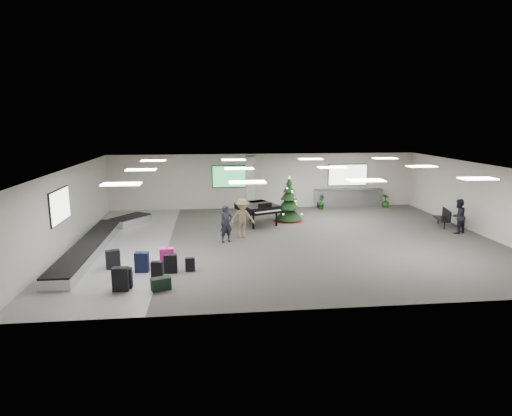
{
  "coord_description": "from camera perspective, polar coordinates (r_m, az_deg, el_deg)",
  "views": [
    {
      "loc": [
        -3.2,
        -17.76,
        5.13
      ],
      "look_at": [
        -1.17,
        1.0,
        1.23
      ],
      "focal_mm": 30.0,
      "sensor_mm": 36.0,
      "label": 1
    }
  ],
  "objects": [
    {
      "name": "potted_plant_right",
      "position": [
        26.67,
        16.91,
        0.93
      ],
      "size": [
        0.62,
        0.62,
        0.79
      ],
      "primitive_type": "imported",
      "rotation": [
        0.0,
        0.0,
        2.21
      ],
      "color": "#154118",
      "rests_on": "ground"
    },
    {
      "name": "suitcase_1",
      "position": [
        14.57,
        -13.05,
        -8.04
      ],
      "size": [
        0.4,
        0.25,
        0.6
      ],
      "rotation": [
        0.0,
        0.0,
        -0.15
      ],
      "color": "black",
      "rests_on": "ground"
    },
    {
      "name": "traveler_bench",
      "position": [
        21.66,
        25.35,
        -1.0
      ],
      "size": [
        0.97,
        0.89,
        1.6
      ],
      "primitive_type": "imported",
      "rotation": [
        0.0,
        0.0,
        3.6
      ],
      "color": "black",
      "rests_on": "ground"
    },
    {
      "name": "suitcase_3",
      "position": [
        14.98,
        -11.31,
        -7.28
      ],
      "size": [
        0.44,
        0.24,
        0.67
      ],
      "rotation": [
        0.0,
        0.0,
        -0.01
      ],
      "color": "black",
      "rests_on": "ground"
    },
    {
      "name": "traveler_a",
      "position": [
        18.19,
        -3.99,
        -2.13
      ],
      "size": [
        0.69,
        0.6,
        1.6
      ],
      "primitive_type": "imported",
      "rotation": [
        0.0,
        0.0,
        0.47
      ],
      "color": "black",
      "rests_on": "ground"
    },
    {
      "name": "pink_suitcase",
      "position": [
        15.35,
        -11.78,
        -6.61
      ],
      "size": [
        0.51,
        0.32,
        0.78
      ],
      "rotation": [
        0.0,
        0.0,
        0.1
      ],
      "color": "#DF1D83",
      "rests_on": "ground"
    },
    {
      "name": "green_duffel",
      "position": [
        13.64,
        -12.57,
        -9.83
      ],
      "size": [
        0.65,
        0.49,
        0.41
      ],
      "rotation": [
        0.0,
        0.0,
        0.38
      ],
      "color": "black",
      "rests_on": "ground"
    },
    {
      "name": "service_counter",
      "position": [
        26.15,
        12.21,
        1.31
      ],
      "size": [
        4.05,
        0.65,
        1.08
      ],
      "color": "silver",
      "rests_on": "ground"
    },
    {
      "name": "suitcase_0",
      "position": [
        13.82,
        -17.62,
        -9.04
      ],
      "size": [
        0.48,
        0.27,
        0.77
      ],
      "rotation": [
        0.0,
        0.0,
        0.01
      ],
      "color": "black",
      "rests_on": "ground"
    },
    {
      "name": "suitcase_7",
      "position": [
        15.04,
        -8.78,
        -7.45
      ],
      "size": [
        0.34,
        0.19,
        0.5
      ],
      "rotation": [
        0.0,
        0.0,
        0.04
      ],
      "color": "black",
      "rests_on": "ground"
    },
    {
      "name": "christmas_tree",
      "position": [
        22.08,
        4.4,
        0.34
      ],
      "size": [
        1.65,
        1.65,
        2.36
      ],
      "color": "maroon",
      "rests_on": "ground"
    },
    {
      "name": "suitcase_5",
      "position": [
        14.03,
        -17.06,
        -8.92
      ],
      "size": [
        0.43,
        0.24,
        0.66
      ],
      "rotation": [
        0.0,
        0.0,
        -0.02
      ],
      "color": "black",
      "rests_on": "ground"
    },
    {
      "name": "suitcase_8",
      "position": [
        15.89,
        -18.54,
        -6.51
      ],
      "size": [
        0.52,
        0.42,
        0.69
      ],
      "rotation": [
        0.0,
        0.0,
        0.42
      ],
      "color": "black",
      "rests_on": "ground"
    },
    {
      "name": "bench",
      "position": [
        22.79,
        23.74,
        -1.07
      ],
      "size": [
        0.8,
        1.45,
        0.88
      ],
      "rotation": [
        0.0,
        0.0,
        -0.25
      ],
      "color": "black",
      "rests_on": "ground"
    },
    {
      "name": "potted_plant_left",
      "position": [
        25.18,
        8.75,
        0.73
      ],
      "size": [
        0.57,
        0.54,
        0.82
      ],
      "primitive_type": "imported",
      "rotation": [
        0.0,
        0.0,
        0.51
      ],
      "color": "#154118",
      "rests_on": "ground"
    },
    {
      "name": "grand_piano",
      "position": [
        21.18,
        0.29,
        0.04
      ],
      "size": [
        2.3,
        2.57,
        1.21
      ],
      "rotation": [
        0.0,
        0.0,
        0.4
      ],
      "color": "black",
      "rests_on": "ground"
    },
    {
      "name": "traveler_b",
      "position": [
        18.86,
        -1.83,
        -1.35
      ],
      "size": [
        1.26,
        0.9,
        1.76
      ],
      "primitive_type": "imported",
      "rotation": [
        0.0,
        0.0,
        0.23
      ],
      "color": "#7B694C",
      "rests_on": "ground"
    },
    {
      "name": "room_envelope",
      "position": [
        18.85,
        2.51,
        3.12
      ],
      "size": [
        18.02,
        14.02,
        3.21
      ],
      "color": "beige",
      "rests_on": "ground"
    },
    {
      "name": "ground",
      "position": [
        18.76,
        3.91,
        -4.23
      ],
      "size": [
        18.0,
        18.0,
        0.0
      ],
      "primitive_type": "plane",
      "color": "#3C3936",
      "rests_on": "ground"
    },
    {
      "name": "baggage_carousel",
      "position": [
        18.92,
        -20.18,
        -4.13
      ],
      "size": [
        2.28,
        9.71,
        0.43
      ],
      "color": "silver",
      "rests_on": "ground"
    },
    {
      "name": "navy_suitcase",
      "position": [
        15.25,
        -14.98,
        -6.99
      ],
      "size": [
        0.48,
        0.31,
        0.72
      ],
      "rotation": [
        0.0,
        0.0,
        -0.1
      ],
      "color": "black",
      "rests_on": "ground"
    }
  ]
}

